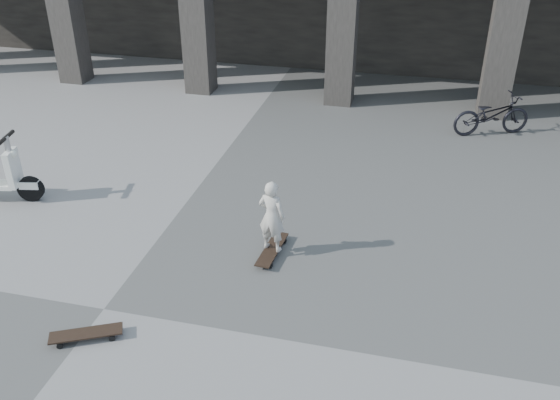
% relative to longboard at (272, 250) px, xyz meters
% --- Properties ---
extents(ground, '(90.00, 90.00, 0.00)m').
position_rel_longboard_xyz_m(ground, '(-1.82, -1.75, -0.08)').
color(ground, '#4E4E4B').
rests_on(ground, ground).
extents(longboard, '(0.29, 0.97, 0.10)m').
position_rel_longboard_xyz_m(longboard, '(0.00, 0.00, 0.00)').
color(longboard, black).
rests_on(longboard, ground).
extents(skateboard_spare, '(0.87, 0.58, 0.10)m').
position_rel_longboard_xyz_m(skateboard_spare, '(-1.75, -2.31, 0.00)').
color(skateboard_spare, black).
rests_on(skateboard_spare, ground).
extents(child, '(0.45, 0.35, 1.12)m').
position_rel_longboard_xyz_m(child, '(0.00, 0.00, 0.58)').
color(child, beige).
rests_on(child, longboard).
extents(bicycle, '(1.77, 1.18, 0.88)m').
position_rel_longboard_xyz_m(bicycle, '(3.42, 5.53, 0.36)').
color(bicycle, black).
rests_on(bicycle, ground).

